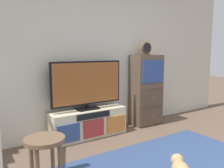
# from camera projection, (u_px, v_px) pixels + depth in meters

# --- Properties ---
(back_wall) EXTENTS (6.40, 0.12, 2.70)m
(back_wall) POSITION_uv_depth(u_px,v_px,m) (96.00, 54.00, 4.04)
(back_wall) COLOR beige
(back_wall) RESTS_ON ground_plane
(media_console) EXTENTS (1.27, 0.38, 0.46)m
(media_console) POSITION_uv_depth(u_px,v_px,m) (88.00, 123.00, 3.81)
(media_console) COLOR beige
(media_console) RESTS_ON ground_plane
(television) EXTENTS (1.22, 0.22, 0.78)m
(television) POSITION_uv_depth(u_px,v_px,m) (87.00, 84.00, 3.74)
(television) COLOR black
(television) RESTS_ON media_console
(side_cabinet) EXTENTS (0.58, 0.38, 1.33)m
(side_cabinet) POSITION_uv_depth(u_px,v_px,m) (146.00, 90.00, 4.43)
(side_cabinet) COLOR brown
(side_cabinet) RESTS_ON ground_plane
(desk_clock) EXTENTS (0.21, 0.08, 0.23)m
(desk_clock) POSITION_uv_depth(u_px,v_px,m) (146.00, 49.00, 4.30)
(desk_clock) COLOR #4C3823
(desk_clock) RESTS_ON side_cabinet
(bar_stool_near) EXTENTS (0.34, 0.34, 0.67)m
(bar_stool_near) POSITION_uv_depth(u_px,v_px,m) (45.00, 157.00, 1.97)
(bar_stool_near) COLOR brown
(bar_stool_near) RESTS_ON ground_plane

